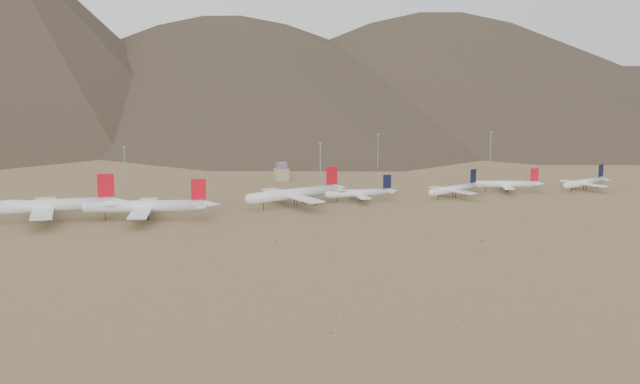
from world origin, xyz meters
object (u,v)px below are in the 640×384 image
object	(u,v)px
widebody_west	(47,206)
widebody_east	(294,194)
narrowbody_b	(455,189)
narrowbody_a	(361,193)
control_tower	(282,173)
widebody_centre	(146,206)

from	to	relation	value
widebody_west	widebody_east	distance (m)	131.13
widebody_east	narrowbody_b	bearing A→B (deg)	-18.30
widebody_east	narrowbody_a	bearing A→B (deg)	-13.97
narrowbody_b	control_tower	bearing A→B (deg)	110.12
narrowbody_a	narrowbody_b	xyz separation A→B (m)	(56.50, -6.59, 0.13)
widebody_west	control_tower	size ratio (longest dim) A/B	6.50
narrowbody_b	control_tower	xyz separation A→B (m)	(-77.78, 90.10, 0.47)
widebody_centre	narrowbody_a	world-z (taller)	widebody_centre
widebody_west	narrowbody_a	world-z (taller)	widebody_west
widebody_west	widebody_east	size ratio (longest dim) A/B	1.19
widebody_centre	narrowbody_b	size ratio (longest dim) A/B	1.60
widebody_centre	control_tower	world-z (taller)	widebody_centre
narrowbody_a	narrowbody_b	bearing A→B (deg)	-2.42
widebody_west	narrowbody_a	distance (m)	171.08
widebody_east	control_tower	bearing A→B (deg)	62.80
narrowbody_b	widebody_centre	bearing A→B (deg)	160.86
widebody_west	control_tower	bearing A→B (deg)	33.39
widebody_centre	control_tower	bearing A→B (deg)	58.55
narrowbody_a	widebody_west	bearing A→B (deg)	-176.60
widebody_centre	narrowbody_a	xyz separation A→B (m)	(123.01, 11.44, -2.50)
widebody_east	widebody_west	bearing A→B (deg)	164.02
widebody_centre	control_tower	size ratio (longest dim) A/B	5.73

